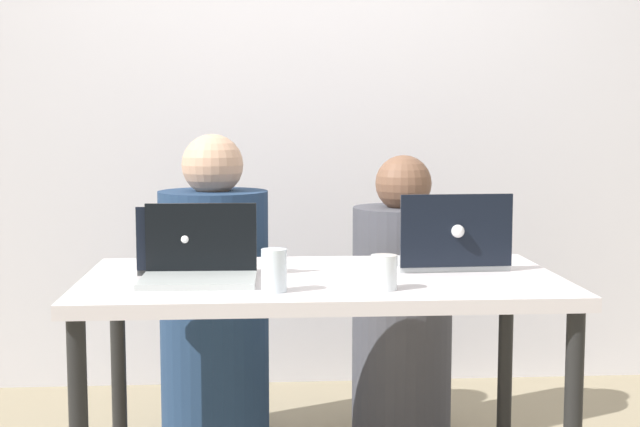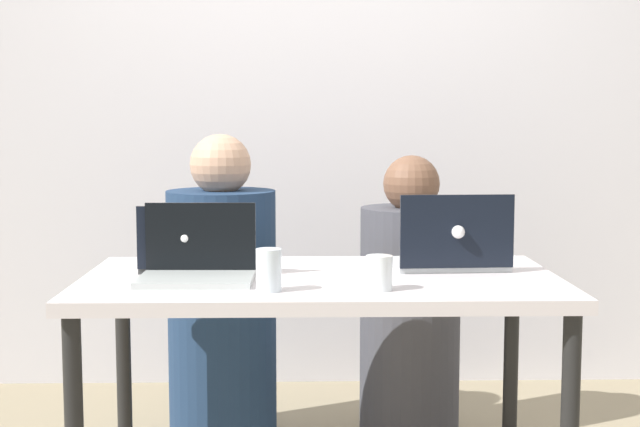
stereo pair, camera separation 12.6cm
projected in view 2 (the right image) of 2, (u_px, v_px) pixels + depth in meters
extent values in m
cube|color=silver|center=(313.00, 96.00, 4.08)|extent=(4.50, 0.10, 2.66)
cube|color=silver|center=(321.00, 283.00, 2.67)|extent=(1.42, 0.77, 0.04)
cylinder|color=black|center=(124.00, 375.00, 3.02)|extent=(0.05, 0.05, 0.72)
cylinder|color=black|center=(511.00, 373.00, 3.05)|extent=(0.05, 0.05, 0.72)
cylinder|color=navy|center=(222.00, 317.00, 3.36)|extent=(0.41, 0.41, 0.96)
sphere|color=tan|center=(220.00, 165.00, 3.30)|extent=(0.23, 0.23, 0.23)
cylinder|color=#44454D|center=(410.00, 324.00, 3.38)|extent=(0.42, 0.42, 0.89)
sphere|color=brown|center=(411.00, 184.00, 3.32)|extent=(0.21, 0.21, 0.21)
cube|color=silver|center=(448.00, 264.00, 2.83)|extent=(0.36, 0.26, 0.02)
cube|color=black|center=(457.00, 231.00, 2.69)|extent=(0.35, 0.03, 0.22)
sphere|color=white|center=(458.00, 232.00, 2.67)|extent=(0.04, 0.04, 0.04)
cube|color=#3A3C3C|center=(190.00, 266.00, 2.80)|extent=(0.29, 0.21, 0.02)
cube|color=black|center=(186.00, 237.00, 2.68)|extent=(0.29, 0.01, 0.19)
sphere|color=white|center=(185.00, 238.00, 2.66)|extent=(0.03, 0.03, 0.03)
cube|color=#AFB7B6|center=(196.00, 280.00, 2.55)|extent=(0.33, 0.23, 0.02)
cube|color=black|center=(201.00, 236.00, 2.65)|extent=(0.33, 0.02, 0.20)
sphere|color=white|center=(201.00, 236.00, 2.67)|extent=(0.04, 0.04, 0.04)
cylinder|color=white|center=(379.00, 273.00, 2.44)|extent=(0.07, 0.07, 0.10)
cylinder|color=silver|center=(379.00, 281.00, 2.44)|extent=(0.06, 0.06, 0.05)
cylinder|color=silver|center=(269.00, 270.00, 2.42)|extent=(0.07, 0.07, 0.12)
cylinder|color=silver|center=(269.00, 280.00, 2.42)|extent=(0.06, 0.06, 0.06)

